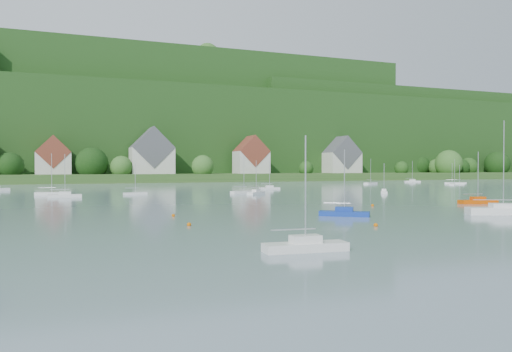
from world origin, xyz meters
The scene contains 15 objects.
far_shore_strip centered at (0.00, 200.00, 1.50)m, with size 600.00×60.00×3.00m, color #29521E.
forested_ridge centered at (0.39, 268.57, 22.89)m, with size 620.00×181.22×69.89m.
village_building_1 centered at (-30.00, 189.00, 8.75)m, with size 12.00×9.36×14.00m.
village_building_2 centered at (5.00, 188.00, 10.27)m, with size 16.00×11.44×18.00m.
village_building_3 centered at (45.00, 186.00, 9.43)m, with size 13.00×10.40×15.50m.
village_building_4 centered at (90.00, 190.00, 9.59)m, with size 15.00×10.40×16.50m.
near_sailboat_0 centered at (-11.85, 23.83, 0.42)m, with size 5.73×2.00×7.59m.
near_sailboat_1 centered at (2.87, 43.37, 0.42)m, with size 5.37×4.62×7.51m.
near_sailboat_4 centered at (21.19, 38.41, 0.52)m, with size 8.31×5.49×10.95m.
near_sailboat_5 centered at (31.71, 52.75, 0.43)m, with size 6.02×2.69×7.86m.
mooring_buoy_0 centered at (0.50, 33.85, 0.00)m, with size 0.40×0.40×0.40m, color #D15F02.
mooring_buoy_2 centered at (14.14, 54.44, 0.00)m, with size 0.40×0.40×0.40m, color #D15F02.
mooring_buoy_3 centered at (-15.18, 49.94, 0.00)m, with size 0.38×0.38×0.38m, color #D15F02.
mooring_buoy_5 centered at (-15.63, 40.56, 0.00)m, with size 0.41×0.41×0.41m, color #D15F02.
far_sailboat_cluster centered at (6.00, 116.13, 0.38)m, with size 184.10×67.84×8.71m.
Camera 1 is at (-26.61, -5.50, 5.51)m, focal length 35.12 mm.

